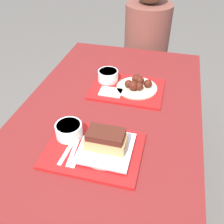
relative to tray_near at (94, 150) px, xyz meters
name	(u,v)px	position (x,y,z in m)	size (l,w,h in m)	color
ground_plane	(108,202)	(-0.01, 0.23, -0.74)	(12.00, 12.00, 0.00)	#605B56
picnic_table	(107,131)	(-0.01, 0.23, -0.10)	(0.87, 1.53, 0.74)	maroon
picnic_bench_far	(137,79)	(-0.01, 1.22, -0.38)	(0.83, 0.28, 0.42)	maroon
tray_near	(94,150)	(0.00, 0.00, 0.00)	(0.38, 0.28, 0.01)	red
tray_far	(127,89)	(0.04, 0.47, 0.00)	(0.38, 0.28, 0.01)	red
bowl_coleslaw_near	(69,130)	(-0.12, 0.05, 0.04)	(0.11, 0.11, 0.06)	white
brisket_sandwich_plate	(106,143)	(0.05, 0.01, 0.04)	(0.21, 0.21, 0.10)	beige
plastic_fork_near	(74,150)	(-0.07, -0.03, 0.01)	(0.03, 0.17, 0.00)	white
plastic_knife_near	(79,151)	(-0.05, -0.03, 0.01)	(0.02, 0.17, 0.00)	white
plastic_spoon_near	(69,149)	(-0.10, -0.03, 0.01)	(0.03, 0.17, 0.00)	white
condiment_packet	(104,139)	(0.02, 0.06, 0.01)	(0.04, 0.03, 0.01)	#A59E93
bowl_coleslaw_far	(108,75)	(-0.08, 0.52, 0.04)	(0.11, 0.11, 0.06)	white
wings_plate_far	(137,85)	(0.09, 0.48, 0.03)	(0.22, 0.22, 0.06)	beige
napkin_far	(111,92)	(-0.04, 0.40, 0.01)	(0.12, 0.08, 0.01)	white
person_seated_across	(147,36)	(0.04, 1.22, 0.01)	(0.34, 0.34, 0.76)	brown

